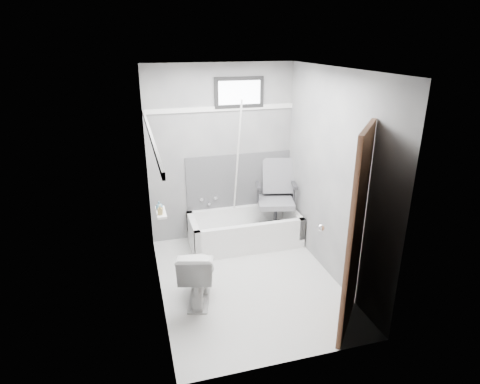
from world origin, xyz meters
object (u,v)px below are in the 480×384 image
object	(u,v)px
toilet	(198,273)
soap_bottle_b	(159,205)
soap_bottle_a	(160,210)
door	(400,246)
bathtub	(245,229)
office_chair	(276,197)

from	to	relation	value
toilet	soap_bottle_b	world-z (taller)	soap_bottle_b
toilet	soap_bottle_a	xyz separation A→B (m)	(-0.32, 0.33, 0.64)
toilet	soap_bottle_a	distance (m)	0.79
toilet	door	world-z (taller)	door
bathtub	office_chair	bearing A→B (deg)	6.15
bathtub	office_chair	world-z (taller)	office_chair
office_chair	soap_bottle_a	size ratio (longest dim) A/B	9.00
door	office_chair	bearing A→B (deg)	97.21
office_chair	soap_bottle_b	xyz separation A→B (m)	(-1.63, -0.69, 0.34)
bathtub	toilet	xyz separation A→B (m)	(-0.85, -1.11, 0.12)
bathtub	soap_bottle_a	size ratio (longest dim) A/B	13.61
bathtub	toilet	size ratio (longest dim) A/B	2.24
soap_bottle_a	soap_bottle_b	distance (m)	0.14
door	soap_bottle_a	bearing A→B (deg)	143.23
toilet	soap_bottle_b	xyz separation A→B (m)	(-0.32, 0.47, 0.63)
office_chair	soap_bottle_b	size ratio (longest dim) A/B	9.92
bathtub	toilet	bearing A→B (deg)	-127.44
toilet	soap_bottle_a	world-z (taller)	soap_bottle_a
bathtub	door	size ratio (longest dim) A/B	0.75
bathtub	office_chair	distance (m)	0.62
soap_bottle_a	door	bearing A→B (deg)	-36.77
soap_bottle_a	soap_bottle_b	size ratio (longest dim) A/B	1.10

